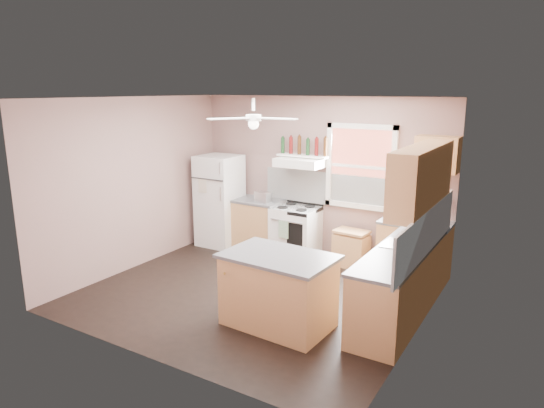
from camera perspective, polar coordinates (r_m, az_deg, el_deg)
The scene contains 32 objects.
floor at distance 6.96m, azimuth -2.01°, elevation -10.46°, with size 4.50×4.50×0.00m, color black.
ceiling at distance 6.37m, azimuth -2.22°, elevation 12.36°, with size 4.50×4.50×0.00m, color white.
wall_back at distance 8.27m, azimuth 5.59°, elevation 3.14°, with size 4.50×0.05×2.70m, color #81615B.
wall_right at distance 5.66m, azimuth 17.60°, elevation -2.27°, with size 0.05×4.00×2.70m, color #81615B.
wall_left at distance 7.98m, azimuth -15.93°, elevation 2.32°, with size 0.05×4.00×2.70m, color #81615B.
backsplash_back at distance 8.08m, azimuth 8.32°, elevation 1.57°, with size 2.90×0.03×0.55m, color white.
backsplash_right at distance 5.99m, azimuth 17.80°, elevation -3.15°, with size 0.03×2.60×0.55m, color white.
window_view at distance 7.90m, azimuth 10.42°, elevation 4.34°, with size 1.00×0.02×1.20m, color brown.
window_frame at distance 7.87m, azimuth 10.35°, elevation 4.32°, with size 1.16×0.07×1.36m, color white.
refrigerator at distance 8.88m, azimuth -6.17°, elevation 0.40°, with size 0.70×0.68×1.65m, color white.
base_cabinet_left at distance 8.70m, azimuth -1.79°, elevation -2.49°, with size 0.90×0.60×0.86m, color #B67F4B.
counter_left at distance 8.59m, azimuth -1.81°, elevation 0.39°, with size 0.92×0.62×0.04m, color #4C4C4E.
toaster at distance 8.38m, azimuth -1.06°, elevation 0.84°, with size 0.28×0.16×0.18m, color silver.
stove at distance 8.31m, azimuth 2.83°, elevation -3.27°, with size 0.74×0.64×0.86m, color white.
range_hood at distance 8.08m, azimuth 3.31°, elevation 4.89°, with size 0.78×0.50×0.14m, color white.
bottle_shelf at distance 8.17m, azimuth 3.72°, elevation 5.69°, with size 0.90×0.26×0.03m, color white.
cart at distance 7.98m, azimuth 9.27°, elevation -5.40°, with size 0.53×0.35×0.53m, color #B67F4B.
base_cabinet_corner at distance 7.62m, azimuth 16.35°, elevation -5.39°, with size 1.00×0.60×0.86m, color #B67F4B.
base_cabinet_right at distance 6.30m, azimuth 14.76°, elevation -9.31°, with size 0.60×2.20×0.86m, color #B67F4B.
counter_corner at distance 7.49m, azimuth 16.57°, elevation -2.13°, with size 1.02×0.62×0.04m, color #4C4C4E.
counter_right at distance 6.15m, azimuth 14.92°, elevation -5.42°, with size 0.62×2.22×0.04m, color #4C4C4E.
sink at distance 6.33m, azimuth 15.45°, elevation -4.77°, with size 0.55×0.45×0.03m, color silver.
faucet at distance 6.27m, azimuth 16.90°, elevation -4.32°, with size 0.03×0.03×0.14m, color silver.
upper_cabinet_right at distance 6.08m, azimuth 17.23°, elevation 2.99°, with size 0.33×1.80×0.76m, color #B67F4B.
upper_cabinet_corner at distance 7.38m, azimuth 18.87°, elevation 5.56°, with size 0.60×0.33×0.52m, color #B67F4B.
paper_towel at distance 7.49m, azimuth 19.44°, elevation 0.57°, with size 0.12×0.12×0.26m, color white.
island at distance 5.94m, azimuth 0.75°, elevation -10.30°, with size 1.24×0.79×0.86m, color #B67F4B.
island_top at distance 5.77m, azimuth 0.77°, elevation -6.20°, with size 1.32×0.86×0.04m, color #4C4C4E.
ceiling_fan_hub at distance 6.38m, azimuth -2.20°, elevation 10.11°, with size 0.20×0.20×0.08m, color white.
soap_bottle at distance 6.27m, azimuth 16.43°, elevation -3.91°, with size 0.08×0.08×0.22m, color silver.
red_caddy at distance 6.79m, azimuth 16.80°, elevation -3.12°, with size 0.18×0.12×0.10m, color #B3280F.
wine_bottles at distance 8.15m, azimuth 3.78°, elevation 6.80°, with size 0.86×0.06×0.31m.
Camera 1 is at (3.49, -5.32, 2.82)m, focal length 32.00 mm.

